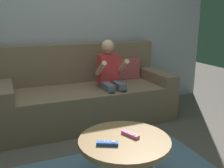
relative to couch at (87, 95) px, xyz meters
The scene contains 6 objects.
wall_back 1.05m from the couch, 119.02° to the left, with size 4.18×0.05×2.50m, color #999EA8.
couch is the anchor object (origin of this frame).
person_seated_on_couch 0.38m from the couch, 38.82° to the right, with size 0.31×0.38×0.94m.
coffee_table 1.35m from the couch, 96.15° to the right, with size 0.63×0.63×0.38m.
game_remote_pink_near_edge 1.33m from the couch, 93.90° to the right, with size 0.09×0.14×0.03m.
game_remote_blue_center 1.41m from the couch, 101.60° to the right, with size 0.14×0.09×0.03m.
Camera 1 is at (-0.61, -1.42, 1.17)m, focal length 41.15 mm.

